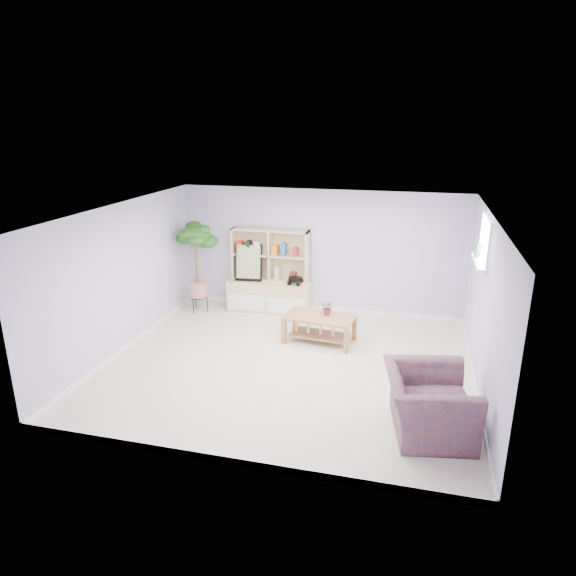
% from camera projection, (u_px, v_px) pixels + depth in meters
% --- Properties ---
extents(floor, '(5.50, 5.00, 0.01)m').
position_uv_depth(floor, '(288.00, 365.00, 7.95)').
color(floor, beige).
rests_on(floor, ground).
extents(ceiling, '(5.50, 5.00, 0.01)m').
position_uv_depth(ceiling, '(288.00, 211.00, 7.20)').
color(ceiling, silver).
rests_on(ceiling, walls).
extents(walls, '(5.51, 5.01, 2.40)m').
position_uv_depth(walls, '(288.00, 292.00, 7.57)').
color(walls, silver).
rests_on(walls, floor).
extents(baseboard, '(5.50, 5.00, 0.10)m').
position_uv_depth(baseboard, '(288.00, 362.00, 7.93)').
color(baseboard, white).
rests_on(baseboard, floor).
extents(window, '(0.10, 0.98, 0.68)m').
position_uv_depth(window, '(486.00, 241.00, 7.24)').
color(window, silver).
rests_on(window, walls).
extents(window_sill, '(0.14, 1.00, 0.04)m').
position_uv_depth(window_sill, '(479.00, 262.00, 7.35)').
color(window_sill, white).
rests_on(window_sill, walls).
extents(storage_unit, '(1.62, 0.55, 1.62)m').
position_uv_depth(storage_unit, '(269.00, 271.00, 9.98)').
color(storage_unit, beige).
rests_on(storage_unit, floor).
extents(poster, '(0.54, 0.18, 0.73)m').
position_uv_depth(poster, '(249.00, 263.00, 9.99)').
color(poster, yellow).
rests_on(poster, storage_unit).
extents(toy_truck, '(0.35, 0.26, 0.17)m').
position_uv_depth(toy_truck, '(295.00, 280.00, 9.82)').
color(toy_truck, black).
rests_on(toy_truck, storage_unit).
extents(coffee_table, '(1.22, 0.76, 0.47)m').
position_uv_depth(coffee_table, '(320.00, 329.00, 8.73)').
color(coffee_table, '#A76334').
rests_on(coffee_table, floor).
extents(table_plant, '(0.29, 0.28, 0.25)m').
position_uv_depth(table_plant, '(328.00, 308.00, 8.67)').
color(table_plant, '#184917').
rests_on(table_plant, coffee_table).
extents(floor_tree, '(0.80, 0.80, 1.78)m').
position_uv_depth(floor_tree, '(197.00, 268.00, 9.92)').
color(floor_tree, '#1E501C').
rests_on(floor_tree, floor).
extents(armchair, '(1.20, 1.32, 0.86)m').
position_uv_depth(armchair, '(429.00, 399.00, 6.15)').
color(armchair, navy).
rests_on(armchair, floor).
extents(sill_plant, '(0.14, 0.13, 0.21)m').
position_uv_depth(sill_plant, '(478.00, 250.00, 7.52)').
color(sill_plant, '#1E501C').
rests_on(sill_plant, window_sill).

